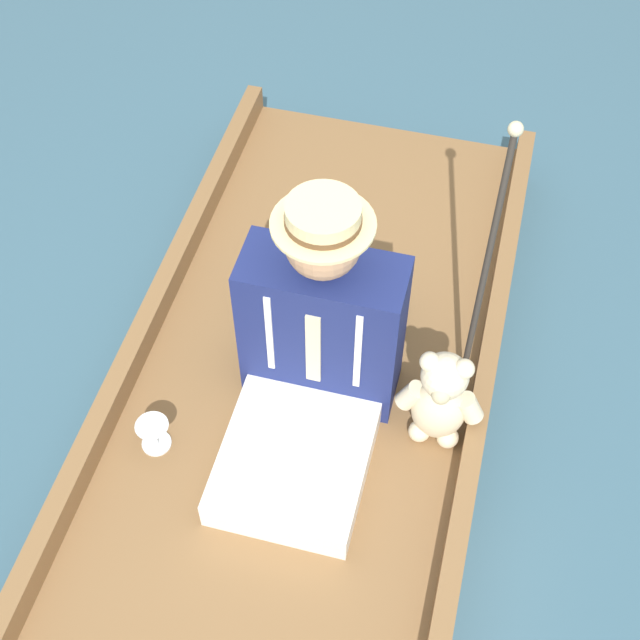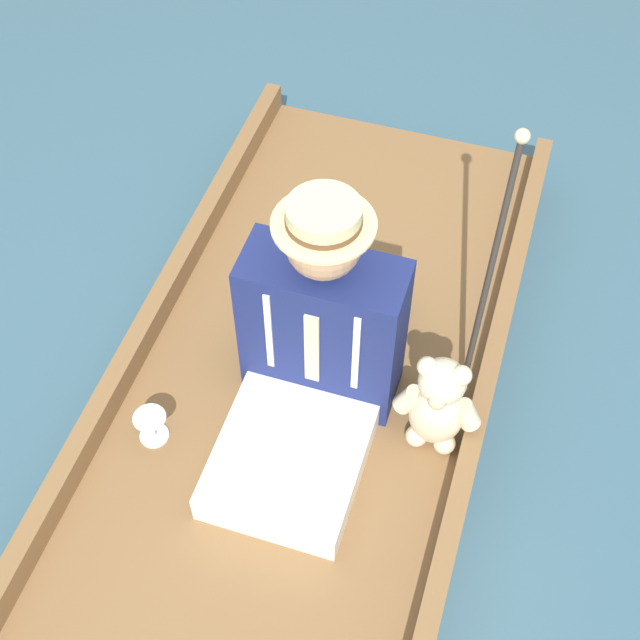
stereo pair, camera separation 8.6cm
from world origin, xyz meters
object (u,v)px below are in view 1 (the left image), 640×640
teddy_bear (440,400)px  walking_cane (491,245)px  seated_person (316,349)px  wine_glass (153,431)px

teddy_bear → walking_cane: bearing=-98.7°
seated_person → wine_glass: seated_person is taller
seated_person → wine_glass: bearing=20.5°
teddy_bear → walking_cane: 0.48m
teddy_bear → wine_glass: bearing=17.5°
wine_glass → walking_cane: walking_cane is taller
teddy_bear → walking_cane: size_ratio=0.44×
walking_cane → wine_glass: bearing=34.7°
seated_person → teddy_bear: seated_person is taller
seated_person → walking_cane: bearing=-153.9°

